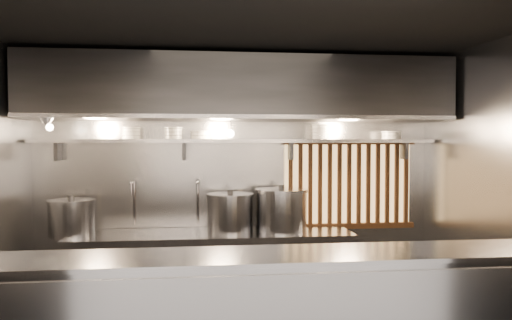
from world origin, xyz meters
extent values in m
plane|color=black|center=(0.00, 0.00, 2.80)|extent=(4.50, 4.50, 0.00)
plane|color=gray|center=(0.00, 1.50, 1.40)|extent=(4.50, 0.00, 4.50)
plane|color=gray|center=(2.25, 0.00, 1.40)|extent=(0.00, 3.00, 3.00)
cube|color=#97979C|center=(0.00, -0.95, 1.11)|extent=(4.50, 0.56, 0.03)
cube|color=#97979C|center=(-0.30, 1.13, 0.45)|extent=(3.00, 0.70, 0.90)
cube|color=#97979C|center=(0.00, 1.32, 1.88)|extent=(4.40, 0.34, 0.04)
cube|color=#2D2D30|center=(0.00, 1.10, 2.42)|extent=(4.40, 0.80, 0.65)
cube|color=#97979C|center=(0.00, 0.70, 2.12)|extent=(4.40, 0.03, 0.04)
cube|color=#FDC472|center=(1.30, 1.48, 1.38)|extent=(1.50, 0.02, 0.92)
cube|color=brown|center=(1.30, 1.43, 1.87)|extent=(1.56, 0.06, 0.06)
cube|color=brown|center=(1.30, 1.43, 0.89)|extent=(1.56, 0.06, 0.06)
cube|color=brown|center=(0.61, 1.43, 1.38)|extent=(0.04, 0.04, 0.92)
cube|color=brown|center=(0.72, 1.43, 1.38)|extent=(0.04, 0.04, 0.92)
cube|color=brown|center=(0.84, 1.43, 1.38)|extent=(0.04, 0.04, 0.92)
cube|color=brown|center=(0.95, 1.43, 1.38)|extent=(0.04, 0.04, 0.92)
cube|color=brown|center=(1.07, 1.43, 1.38)|extent=(0.04, 0.04, 0.92)
cube|color=brown|center=(1.18, 1.43, 1.38)|extent=(0.04, 0.04, 0.92)
cube|color=brown|center=(1.30, 1.43, 1.38)|extent=(0.04, 0.04, 0.92)
cube|color=brown|center=(1.42, 1.43, 1.38)|extent=(0.04, 0.04, 0.92)
cube|color=brown|center=(1.53, 1.43, 1.38)|extent=(0.04, 0.04, 0.92)
cube|color=brown|center=(1.65, 1.43, 1.38)|extent=(0.04, 0.04, 0.92)
cube|color=brown|center=(1.76, 1.43, 1.38)|extent=(0.04, 0.04, 0.92)
cube|color=brown|center=(1.88, 1.43, 1.38)|extent=(0.04, 0.04, 0.92)
cube|color=brown|center=(1.99, 1.43, 1.38)|extent=(0.04, 0.04, 0.92)
cylinder|color=silver|center=(-1.15, 1.45, 1.19)|extent=(0.03, 0.03, 0.48)
sphere|color=silver|center=(-1.15, 1.45, 1.43)|extent=(0.04, 0.04, 0.04)
cylinder|color=silver|center=(-1.15, 1.32, 1.43)|extent=(0.03, 0.26, 0.03)
sphere|color=silver|center=(-1.15, 1.19, 1.43)|extent=(0.04, 0.04, 0.04)
cylinder|color=silver|center=(-1.15, 1.19, 1.36)|extent=(0.03, 0.03, 0.14)
cylinder|color=silver|center=(-0.45, 1.45, 1.19)|extent=(0.03, 0.03, 0.48)
sphere|color=silver|center=(-0.45, 1.45, 1.43)|extent=(0.04, 0.04, 0.04)
cylinder|color=silver|center=(-0.45, 1.32, 1.43)|extent=(0.03, 0.26, 0.03)
sphere|color=silver|center=(-0.45, 1.19, 1.43)|extent=(0.04, 0.04, 0.04)
cylinder|color=silver|center=(-0.45, 1.19, 1.36)|extent=(0.03, 0.03, 0.14)
cone|color=#97979C|center=(-1.90, 0.85, 2.07)|extent=(0.25, 0.27, 0.20)
sphere|color=#FFE0B2|center=(-1.87, 0.83, 2.01)|extent=(0.07, 0.07, 0.07)
cylinder|color=#2D2D30|center=(-1.90, 0.95, 2.15)|extent=(0.02, 0.22, 0.02)
cylinder|color=#2D2D30|center=(-0.10, 1.20, 2.04)|extent=(0.01, 0.01, 0.12)
sphere|color=#FFE0B2|center=(-0.10, 1.20, 1.96)|extent=(0.09, 0.09, 0.09)
cylinder|color=#97979C|center=(-1.75, 1.13, 1.07)|extent=(0.56, 0.56, 0.34)
cylinder|color=#97979C|center=(-1.75, 1.13, 1.26)|extent=(0.60, 0.60, 0.03)
cylinder|color=#2D2D30|center=(-1.75, 1.13, 1.29)|extent=(0.06, 0.06, 0.04)
cylinder|color=#97979C|center=(-0.11, 1.15, 1.09)|extent=(0.58, 0.58, 0.38)
cylinder|color=#97979C|center=(-0.11, 1.15, 1.30)|extent=(0.61, 0.61, 0.03)
cylinder|color=#2D2D30|center=(-0.11, 1.15, 1.33)|extent=(0.06, 0.06, 0.04)
cylinder|color=#97979C|center=(0.45, 1.13, 1.11)|extent=(0.65, 0.65, 0.43)
cylinder|color=#97979C|center=(0.45, 1.13, 1.34)|extent=(0.69, 0.69, 0.03)
cylinder|color=#2D2D30|center=(0.45, 1.13, 1.38)|extent=(0.06, 0.06, 0.04)
cylinder|color=white|center=(-1.16, 1.32, 1.92)|extent=(0.19, 0.19, 0.03)
cylinder|color=white|center=(-1.16, 1.32, 1.96)|extent=(0.19, 0.19, 0.03)
cylinder|color=white|center=(-1.16, 1.32, 2.00)|extent=(0.19, 0.19, 0.03)
cylinder|color=white|center=(-1.16, 1.32, 2.02)|extent=(0.21, 0.21, 0.01)
cylinder|color=white|center=(-0.71, 1.32, 1.92)|extent=(0.19, 0.19, 0.03)
cylinder|color=white|center=(-0.71, 1.32, 1.96)|extent=(0.19, 0.19, 0.03)
cylinder|color=white|center=(-0.71, 1.32, 2.00)|extent=(0.19, 0.19, 0.03)
cylinder|color=white|center=(-0.71, 1.32, 2.02)|extent=(0.20, 0.20, 0.01)
cylinder|color=white|center=(-0.41, 1.32, 1.92)|extent=(0.22, 0.22, 0.03)
cylinder|color=white|center=(-0.41, 1.32, 1.96)|extent=(0.22, 0.22, 0.03)
cylinder|color=white|center=(-0.41, 1.32, 1.99)|extent=(0.23, 0.23, 0.01)
cylinder|color=white|center=(0.93, 1.32, 1.92)|extent=(0.19, 0.19, 0.03)
cylinder|color=white|center=(0.93, 1.32, 1.96)|extent=(0.19, 0.19, 0.03)
cylinder|color=white|center=(0.93, 1.32, 2.00)|extent=(0.19, 0.19, 0.03)
cylinder|color=white|center=(0.93, 1.32, 2.03)|extent=(0.19, 0.19, 0.03)
cylinder|color=white|center=(0.93, 1.32, 2.06)|extent=(0.21, 0.21, 0.01)
cylinder|color=white|center=(1.76, 1.32, 1.92)|extent=(0.22, 0.22, 0.03)
cylinder|color=white|center=(1.76, 1.32, 1.96)|extent=(0.22, 0.22, 0.03)
cylinder|color=white|center=(1.76, 1.32, 1.99)|extent=(0.23, 0.23, 0.01)
camera|label=1|loc=(-0.46, -4.19, 1.86)|focal=35.00mm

